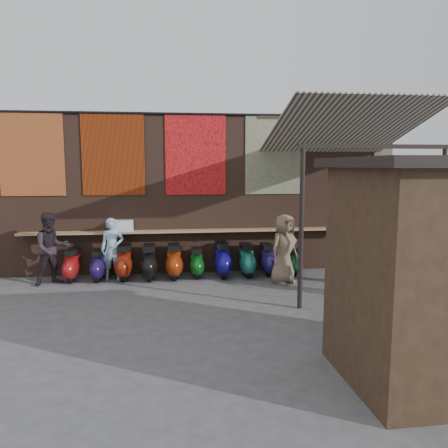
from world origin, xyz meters
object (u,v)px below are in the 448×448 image
Objects in this scene: diner_right at (52,249)px; shopper_grey at (403,251)px; scooter_stool_6 at (222,260)px; scooter_stool_7 at (247,260)px; scooter_stool_3 at (149,263)px; scooter_stool_5 at (197,263)px; scooter_stool_8 at (267,260)px; shopper_navy at (362,257)px; scooter_stool_2 at (124,262)px; market_stall at (448,277)px; diner_left at (112,249)px; shopper_tan at (284,249)px; scooter_stool_4 at (174,262)px; scooter_stool_1 at (98,265)px; scooter_stool_0 at (72,265)px; shelf_box at (121,226)px; scooter_stool_9 at (292,261)px.

shopper_grey reaches higher than diner_right.
scooter_stool_6 reaches higher than scooter_stool_7.
scooter_stool_3 is at bearing -26.57° from diner_right.
scooter_stool_5 is 0.92× the size of scooter_stool_8.
shopper_navy reaches higher than scooter_stool_7.
shopper_navy is at bearing -36.94° from scooter_stool_6.
scooter_stool_7 is at bearing -0.43° from scooter_stool_2.
shopper_navy is 1.01× the size of shopper_grey.
scooter_stool_2 is 7.26m from market_stall.
diner_right is 6.90m from shopper_navy.
shopper_tan reaches higher than diner_left.
scooter_stool_5 is 0.27× the size of market_stall.
diner_right is (-2.79, -0.20, 0.43)m from scooter_stool_4.
scooter_stool_1 is 0.85× the size of scooter_stool_6.
shopper_tan is (4.95, -0.84, 0.44)m from scooter_stool_0.
diner_left is (-2.64, -0.01, 0.33)m from scooter_stool_6.
shopper_grey is (7.83, -1.32, 0.01)m from diner_right.
scooter_stool_1 is 1.21m from scooter_stool_3.
scooter_stool_7 is at bearing -5.71° from shelf_box.
shopper_grey reaches higher than scooter_stool_0.
scooter_stool_3 is 0.51× the size of shopper_grey.
scooter_stool_1 is at bearing 175.00° from diner_left.
scooter_stool_0 is (-1.15, -0.26, -0.89)m from shelf_box.
scooter_stool_5 is at bearing -9.07° from shopper_grey.
scooter_stool_5 is at bearing 125.17° from shopper_tan.
scooter_stool_2 is at bearing -1.01° from scooter_stool_0.
scooter_stool_3 is 0.59m from scooter_stool_4.
scooter_stool_9 is 5.76m from diner_right.
shelf_box is 5.64m from shopper_navy.
market_stall is (6.17, -5.34, 0.52)m from diner_right.
scooter_stool_4 is 0.51× the size of shopper_navy.
scooter_stool_9 is (3.54, 0.04, -0.07)m from scooter_stool_3.
shopper_tan is (3.72, -0.82, 0.40)m from scooter_stool_2.
shopper_grey is (6.50, -1.54, 0.09)m from diner_left.
scooter_stool_7 is 0.49× the size of shopper_navy.
shopper_grey is 0.62× the size of market_stall.
shopper_grey is (3.24, -1.53, 0.44)m from scooter_stool_7.
diner_left is at bearing -36.09° from shopper_navy.
diner_right reaches higher than scooter_stool_3.
scooter_stool_9 is (5.35, -0.04, -0.04)m from scooter_stool_0.
shopper_grey is at bearing -40.72° from diner_right.
shopper_navy reaches higher than scooter_stool_2.
diner_left is 0.90× the size of diner_right.
shelf_box is 1.56m from scooter_stool_4.
scooter_stool_9 is at bearing 0.59° from scooter_stool_3.
scooter_stool_4 is 0.56m from scooter_stool_5.
scooter_stool_3 is at bearing -178.50° from scooter_stool_6.
scooter_stool_8 is (0.54, 0.04, -0.01)m from scooter_stool_7.
market_stall reaches higher than scooter_stool_3.
scooter_stool_7 reaches higher than scooter_stool_5.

